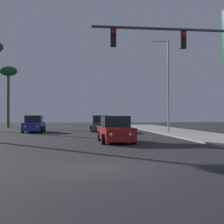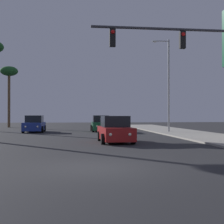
% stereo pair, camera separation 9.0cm
% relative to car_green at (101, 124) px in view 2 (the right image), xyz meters
% --- Properties ---
extents(ground_plane, '(120.00, 120.00, 0.00)m').
position_rel_car_green_xyz_m(ground_plane, '(-2.05, -22.27, -0.76)').
color(ground_plane, '#28282B').
extents(sidewalk_right, '(5.00, 60.00, 0.12)m').
position_rel_car_green_xyz_m(sidewalk_right, '(7.45, -12.27, -0.70)').
color(sidewalk_right, '#9E998E').
rests_on(sidewalk_right, ground).
extents(car_green, '(2.04, 4.33, 1.68)m').
position_rel_car_green_xyz_m(car_green, '(0.00, 0.00, 0.00)').
color(car_green, '#195933').
rests_on(car_green, ground).
extents(car_red, '(2.04, 4.34, 1.68)m').
position_rel_car_green_xyz_m(car_red, '(-0.21, -12.99, 0.00)').
color(car_red, maroon).
rests_on(car_red, ground).
extents(car_blue, '(2.04, 4.33, 1.68)m').
position_rel_car_green_xyz_m(car_blue, '(-6.77, -0.49, 0.00)').
color(car_blue, navy).
rests_on(car_blue, ground).
extents(traffic_light_mast, '(7.49, 0.36, 6.50)m').
position_rel_car_green_xyz_m(traffic_light_mast, '(3.26, -16.97, 3.97)').
color(traffic_light_mast, '#38383D').
rests_on(traffic_light_mast, sidewalk_right).
extents(street_lamp, '(1.74, 0.24, 9.00)m').
position_rel_car_green_xyz_m(street_lamp, '(6.29, -3.05, 4.36)').
color(street_lamp, '#99999E').
rests_on(street_lamp, sidewalk_right).
extents(palm_tree_far, '(2.40, 2.40, 8.44)m').
position_rel_car_green_xyz_m(palm_tree_far, '(-11.71, 11.73, 6.56)').
color(palm_tree_far, brown).
rests_on(palm_tree_far, ground).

